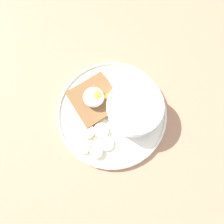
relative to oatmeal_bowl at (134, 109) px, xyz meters
The scene contains 10 objects.
ground_plane 7.41cm from the oatmeal_bowl, 13.62° to the right, with size 120.00×120.00×2.00cm, color #A4785B.
plate 6.24cm from the oatmeal_bowl, 13.62° to the right, with size 26.76×26.76×1.60cm.
oatmeal_bowl is the anchor object (origin of this frame).
toast_slice 10.19cm from the oatmeal_bowl, 34.93° to the right, with size 12.67×12.67×1.49cm.
poached_egg 9.76cm from the oatmeal_bowl, 35.36° to the right, with size 7.03×4.93×3.69cm.
banana_slice_front 9.36cm from the oatmeal_bowl, 13.03° to the left, with size 4.91×4.94×1.44cm.
banana_slice_left 12.19cm from the oatmeal_bowl, ahead, with size 3.45×3.54×1.42cm.
banana_slice_back 13.26cm from the oatmeal_bowl, 29.71° to the left, with size 4.00×3.96×1.55cm.
banana_slice_right 14.76cm from the oatmeal_bowl, 18.76° to the left, with size 3.81×3.78×1.36cm.
banana_slice_inner 10.34cm from the oatmeal_bowl, 31.78° to the left, with size 4.85×4.88×1.46cm.
Camera 1 is at (3.89, 12.20, 62.05)cm, focal length 40.00 mm.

